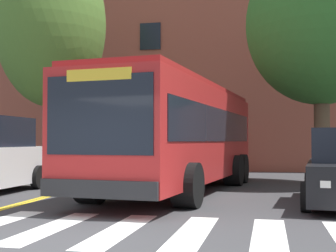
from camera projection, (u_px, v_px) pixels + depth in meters
ground_plane at (47, 242)px, 7.17m from camera, size 120.00×120.00×0.00m
crosswalk at (86, 228)px, 8.22m from camera, size 9.49×3.53×0.01m
lane_line_yellow_inner at (133, 173)px, 22.49m from camera, size 0.12×36.00×0.01m
lane_line_yellow_outer at (136, 173)px, 22.46m from camera, size 0.12×36.00×0.01m
city_bus at (179, 134)px, 14.36m from camera, size 4.15×11.02×3.24m
car_red_behind_bus at (205, 156)px, 22.75m from camera, size 2.17×3.80×1.78m
street_tree_curbside_large at (321, 22)px, 16.58m from camera, size 7.32×7.55×8.74m
street_tree_curbside_small at (51, 25)px, 19.42m from camera, size 5.19×5.37×9.87m
building_facade at (166, 58)px, 28.72m from camera, size 42.74×8.89×13.24m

